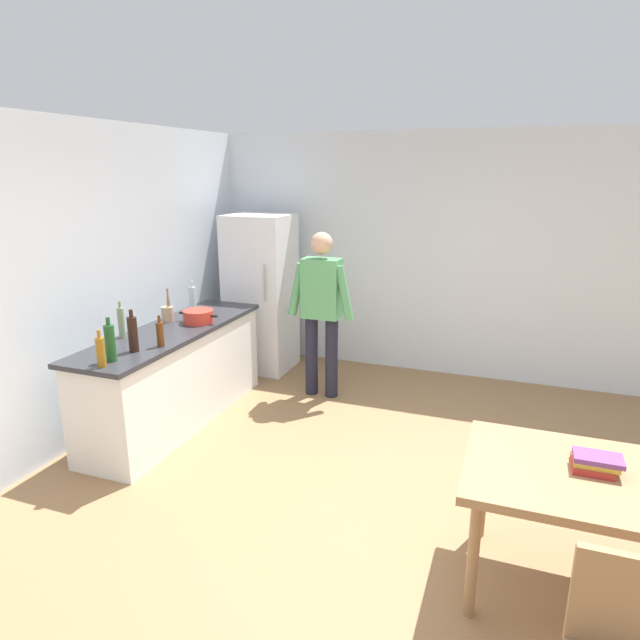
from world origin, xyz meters
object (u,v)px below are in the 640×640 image
Objects in this scene: utensil_jar at (168,313)px; bottle_vinegar_tall at (121,322)px; bottle_wine_dark at (133,334)px; book_stack at (595,463)px; bottle_wine_green at (110,342)px; dining_table at (602,490)px; bottle_water_clear at (193,298)px; cooking_pot at (198,316)px; bottle_beer_brown at (160,334)px; refrigerator at (261,293)px; bottle_oil_amber at (101,352)px; person at (321,304)px.

bottle_vinegar_tall is at bearing -95.33° from utensil_jar.
bottle_wine_dark reaches higher than book_stack.
bottle_vinegar_tall is (-0.32, 0.51, -0.01)m from bottle_wine_green.
dining_table is 5.76× the size of book_stack.
bottle_water_clear is (-0.28, 1.53, -0.02)m from bottle_wine_green.
bottle_wine_dark is (-0.02, -0.90, 0.09)m from cooking_pot.
utensil_jar is at bearing 159.98° from dining_table.
bottle_vinegar_tall is at bearing 169.15° from bottle_beer_brown.
refrigerator is 4.50× the size of cooking_pot.
cooking_pot is 0.31m from utensil_jar.
book_stack is at bearing -10.74° from bottle_vinegar_tall.
bottle_water_clear is 1.68m from bottle_oil_amber.
bottle_wine_dark reaches higher than dining_table.
utensil_jar is 1.14× the size of bottle_oil_amber.
bottle_beer_brown is 0.76× the size of bottle_wine_green.
refrigerator is at bearing 89.49° from bottle_wine_green.
person is at bearing 63.19° from bottle_wine_green.
person reaches higher than bottle_oil_amber.
bottle_wine_green is 1.06× the size of bottle_vinegar_tall.
bottle_wine_green is at bearing -91.55° from cooking_pot.
bottle_oil_amber is at bearing -114.93° from person.
bottle_wine_green is at bearing -92.59° from bottle_wine_dark.
refrigerator reaches higher than bottle_wine_green.
cooking_pot is at bearing -140.38° from person.
person is 1.72m from bottle_beer_brown.
bottle_oil_amber is (-0.00, -2.60, 0.12)m from refrigerator.
person is 5.31× the size of bottle_vinegar_tall.
bottle_wine_green is at bearing 176.99° from book_stack.
cooking_pot is (-0.94, -0.78, -0.02)m from person.
dining_table is at bearing -11.39° from bottle_vinegar_tall.
bottle_oil_amber is at bearing -81.23° from bottle_wine_green.
person reaches higher than bottle_wine_dark.
dining_table is (2.35, -2.15, -0.31)m from person.
bottle_oil_amber is (0.01, -0.37, -0.03)m from bottle_wine_dark.
bottle_wine_green is (-0.03, -1.14, 0.09)m from cooking_pot.
dining_table is 4.37× the size of bottle_vinegar_tall.
refrigerator is at bearing 89.95° from bottle_oil_amber.
person is 5.00× the size of bottle_wine_green.
bottle_water_clear is at bearing 110.35° from bottle_beer_brown.
utensil_jar and bottle_vinegar_tall have the same top height.
dining_table is 0.14m from book_stack.
dining_table is (3.30, -2.70, -0.23)m from refrigerator.
refrigerator is 1.42m from utensil_jar.
bottle_oil_amber is at bearing 179.19° from book_stack.
book_stack is at bearing 130.43° from dining_table.
dining_table is 3.50× the size of cooking_pot.
bottle_water_clear is (-0.30, -0.95, 0.13)m from refrigerator.
book_stack is (3.55, -1.70, -0.23)m from bottle_water_clear.
bottle_vinegar_tall reaches higher than dining_table.
bottle_beer_brown is at bearing -81.98° from cooking_pot.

